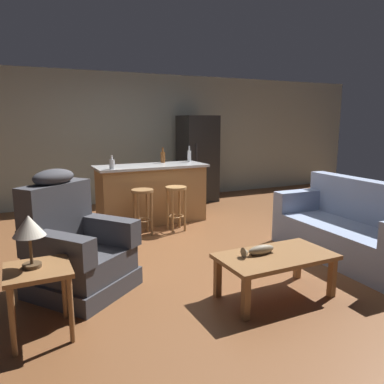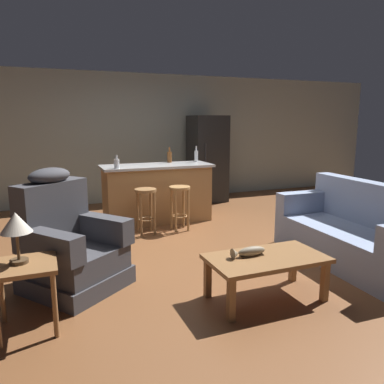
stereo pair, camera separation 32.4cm
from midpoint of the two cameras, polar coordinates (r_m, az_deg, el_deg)
ground_plane at (r=5.11m, az=-2.77°, el=-8.15°), size 12.00×12.00×0.00m
back_wall at (r=7.81m, az=-11.93°, el=7.97°), size 12.00×0.05×2.60m
coffee_table at (r=3.64m, az=10.10°, el=-10.22°), size 1.10×0.60×0.42m
fish_figurine at (r=3.57m, az=7.51°, el=-8.85°), size 0.34×0.10×0.10m
couch at (r=4.91m, az=21.50°, el=-5.52°), size 0.90×1.93×0.94m
recliner_near_lamp at (r=3.93m, az=-19.72°, el=-8.20°), size 1.18×1.18×1.20m
end_table at (r=3.22m, az=-25.12°, el=-12.09°), size 0.48×0.48×0.56m
table_lamp at (r=3.12m, az=-26.37°, el=-5.02°), size 0.24×0.24×0.41m
kitchen_island at (r=6.21m, az=-7.68°, el=-0.23°), size 1.80×0.70×0.95m
bar_stool_left at (r=5.52m, az=-9.20°, el=-1.75°), size 0.32×0.32×0.68m
bar_stool_right at (r=5.68m, az=-4.07°, el=-1.26°), size 0.32×0.32×0.68m
refrigerator at (r=7.79m, az=-0.35°, el=5.09°), size 0.70×0.69×1.76m
bottle_tall_green at (r=6.57m, az=-1.84°, el=5.54°), size 0.07×0.07×0.28m
bottle_short_amber at (r=6.45m, az=-5.91°, el=5.34°), size 0.08×0.08×0.26m
bottle_wine_dark at (r=5.71m, az=-13.70°, el=4.16°), size 0.08×0.08×0.20m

